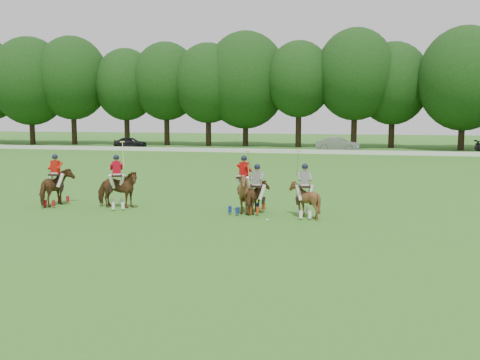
% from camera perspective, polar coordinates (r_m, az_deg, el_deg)
% --- Properties ---
extents(ground, '(180.00, 180.00, 0.00)m').
position_cam_1_polar(ground, '(19.60, -9.93, -5.36)').
color(ground, '#2F7220').
rests_on(ground, ground).
extents(tree_line, '(117.98, 14.32, 14.75)m').
position_cam_1_polar(tree_line, '(66.20, 6.58, 10.61)').
color(tree_line, black).
rests_on(tree_line, ground).
extents(boundary_rail, '(120.00, 0.10, 0.44)m').
position_cam_1_polar(boundary_rail, '(56.28, 5.10, 3.08)').
color(boundary_rail, white).
rests_on(boundary_rail, ground).
extents(car_left, '(4.04, 1.95, 1.33)m').
position_cam_1_polar(car_left, '(66.09, -11.61, 3.95)').
color(car_left, black).
rests_on(car_left, ground).
extents(car_mid, '(4.78, 2.07, 1.53)m').
position_cam_1_polar(car_mid, '(60.29, 10.40, 3.78)').
color(car_mid, gray).
rests_on(car_mid, ground).
extents(polo_red_a, '(1.22, 1.97, 2.36)m').
position_cam_1_polar(polo_red_a, '(25.73, -19.01, -0.73)').
color(polo_red_a, '#472C13').
rests_on(polo_red_a, ground).
extents(polo_red_b, '(2.15, 2.05, 2.93)m').
position_cam_1_polar(polo_red_b, '(24.29, -12.98, -0.95)').
color(polo_red_b, '#472C13').
rests_on(polo_red_b, ground).
extents(polo_red_c, '(2.02, 2.09, 2.44)m').
position_cam_1_polar(polo_red_c, '(22.53, 0.43, -1.31)').
color(polo_red_c, '#472C13').
rests_on(polo_red_c, ground).
extents(polo_stripe_a, '(1.02, 1.66, 2.63)m').
position_cam_1_polar(polo_stripe_a, '(22.51, 1.83, -1.72)').
color(polo_stripe_a, '#472C13').
rests_on(polo_stripe_a, ground).
extents(polo_stripe_b, '(1.41, 1.53, 2.74)m').
position_cam_1_polar(polo_stripe_b, '(21.77, 6.89, -1.97)').
color(polo_stripe_b, '#472C13').
rests_on(polo_stripe_b, ground).
extents(polo_ball, '(0.09, 0.09, 0.09)m').
position_cam_1_polar(polo_ball, '(21.03, 2.93, -4.28)').
color(polo_ball, white).
rests_on(polo_ball, ground).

